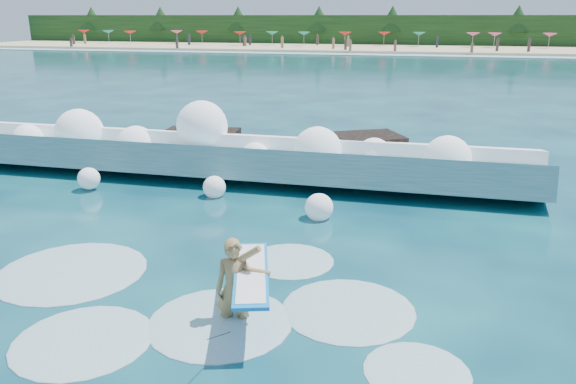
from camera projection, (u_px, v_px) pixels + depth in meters
The scene contains 11 objects.
ground at pixel (191, 273), 11.24m from camera, with size 200.00×200.00×0.00m, color #07273E.
beach at pixel (402, 49), 83.35m from camera, with size 140.00×20.00×0.40m, color tan.
wet_band at pixel (397, 55), 73.22m from camera, with size 140.00×5.00×0.08m, color silver.
treeline at pixel (406, 31), 91.91m from camera, with size 140.00×4.00×5.00m, color black.
breaking_wave at pixel (227, 158), 17.92m from camera, with size 18.99×2.91×1.64m.
rock_cluster at pixel (273, 156), 18.69m from camera, with size 8.35×3.50×1.46m.
surfer_with_board at pixel (238, 285), 9.29m from camera, with size 1.26×2.94×1.76m.
wave_spray at pixel (219, 143), 17.75m from camera, with size 14.82×4.75×2.40m.
surf_foam at pixel (182, 299), 10.19m from camera, with size 9.12×5.79×0.15m.
beach_umbrellas at pixel (402, 34), 84.90m from camera, with size 110.98×6.05×0.50m.
beachgoers at pixel (398, 44), 79.85m from camera, with size 109.18×13.95×1.94m.
Camera 1 is at (4.36, -9.46, 4.92)m, focal length 35.00 mm.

